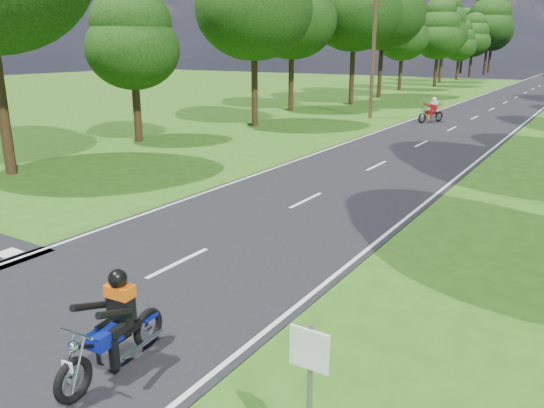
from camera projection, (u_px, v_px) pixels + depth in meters
The scene contains 7 objects.
ground at pixel (109, 298), 10.35m from camera, with size 160.00×160.00×0.00m, color #275714.
main_road at pixel (516, 97), 50.87m from camera, with size 7.00×140.00×0.02m, color black.
road_markings at pixel (512, 99), 49.42m from camera, with size 7.40×140.00×0.01m.
telegraph_pole at pixel (373, 56), 34.95m from camera, with size 1.20×0.26×8.00m.
road_sign at pixel (309, 383), 5.52m from camera, with size 0.45×0.07×2.00m.
rider_near_blue at pixel (111, 324), 7.76m from camera, with size 0.63×1.89×1.57m, color #0E1C9A, non-canonical shape.
rider_far_red at pixel (431, 110), 33.82m from camera, with size 0.64×1.91×1.59m, color #9B0B11, non-canonical shape.
Camera 1 is at (7.71, -6.25, 4.71)m, focal length 35.00 mm.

